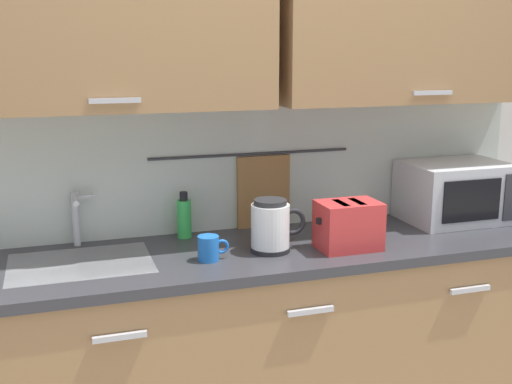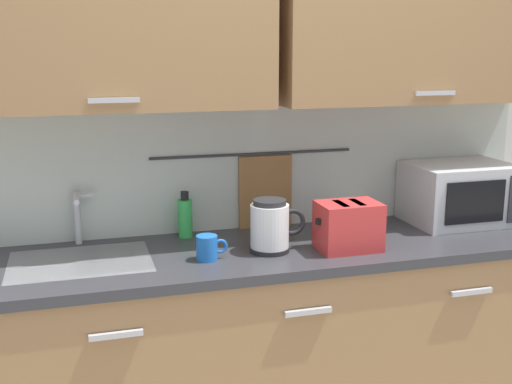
{
  "view_description": "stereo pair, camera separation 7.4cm",
  "coord_description": "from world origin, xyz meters",
  "px_view_note": "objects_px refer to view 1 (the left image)",
  "views": [
    {
      "loc": [
        -0.86,
        -2.02,
        1.68
      ],
      "look_at": [
        -0.1,
        0.33,
        1.12
      ],
      "focal_mm": 44.74,
      "sensor_mm": 36.0,
      "label": 1
    },
    {
      "loc": [
        -0.79,
        -2.04,
        1.68
      ],
      "look_at": [
        -0.1,
        0.33,
        1.12
      ],
      "focal_mm": 44.74,
      "sensor_mm": 36.0,
      "label": 2
    }
  ],
  "objects_px": {
    "electric_kettle": "(271,226)",
    "mixing_bowl": "(358,215)",
    "microwave": "(455,192)",
    "mug_near_sink": "(209,248)",
    "toaster": "(348,225)",
    "dish_soap_bottle": "(184,218)"
  },
  "relations": [
    {
      "from": "electric_kettle",
      "to": "mug_near_sink",
      "type": "relative_size",
      "value": 1.89
    },
    {
      "from": "electric_kettle",
      "to": "toaster",
      "type": "xyz_separation_m",
      "value": [
        0.3,
        -0.06,
        -0.01
      ]
    },
    {
      "from": "microwave",
      "to": "electric_kettle",
      "type": "bearing_deg",
      "value": -169.86
    },
    {
      "from": "dish_soap_bottle",
      "to": "mug_near_sink",
      "type": "distance_m",
      "value": 0.32
    },
    {
      "from": "electric_kettle",
      "to": "mixing_bowl",
      "type": "distance_m",
      "value": 0.55
    },
    {
      "from": "toaster",
      "to": "microwave",
      "type": "bearing_deg",
      "value": 19.66
    },
    {
      "from": "microwave",
      "to": "mixing_bowl",
      "type": "height_order",
      "value": "microwave"
    },
    {
      "from": "electric_kettle",
      "to": "mug_near_sink",
      "type": "bearing_deg",
      "value": -172.5
    },
    {
      "from": "dish_soap_bottle",
      "to": "mixing_bowl",
      "type": "bearing_deg",
      "value": -4.03
    },
    {
      "from": "electric_kettle",
      "to": "toaster",
      "type": "bearing_deg",
      "value": -11.76
    },
    {
      "from": "dish_soap_bottle",
      "to": "mixing_bowl",
      "type": "distance_m",
      "value": 0.78
    },
    {
      "from": "electric_kettle",
      "to": "dish_soap_bottle",
      "type": "xyz_separation_m",
      "value": [
        -0.29,
        0.29,
        -0.01
      ]
    },
    {
      "from": "mug_near_sink",
      "to": "mixing_bowl",
      "type": "xyz_separation_m",
      "value": [
        0.75,
        0.27,
        -0.0
      ]
    },
    {
      "from": "microwave",
      "to": "electric_kettle",
      "type": "distance_m",
      "value": 0.97
    },
    {
      "from": "electric_kettle",
      "to": "mixing_bowl",
      "type": "bearing_deg",
      "value": 25.23
    },
    {
      "from": "mixing_bowl",
      "to": "mug_near_sink",
      "type": "bearing_deg",
      "value": -160.49
    },
    {
      "from": "mug_near_sink",
      "to": "dish_soap_bottle",
      "type": "bearing_deg",
      "value": 94.84
    },
    {
      "from": "mixing_bowl",
      "to": "electric_kettle",
      "type": "bearing_deg",
      "value": -154.77
    },
    {
      "from": "dish_soap_bottle",
      "to": "mixing_bowl",
      "type": "relative_size",
      "value": 0.92
    },
    {
      "from": "microwave",
      "to": "mug_near_sink",
      "type": "distance_m",
      "value": 1.23
    },
    {
      "from": "toaster",
      "to": "dish_soap_bottle",
      "type": "bearing_deg",
      "value": 149.19
    },
    {
      "from": "electric_kettle",
      "to": "mug_near_sink",
      "type": "distance_m",
      "value": 0.27
    }
  ]
}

